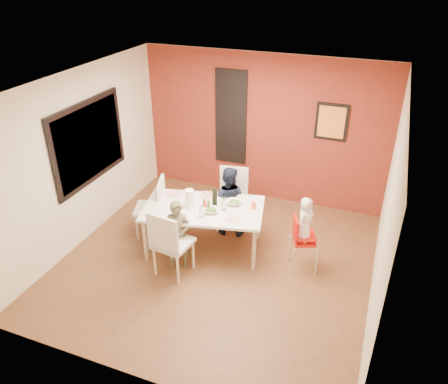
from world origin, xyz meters
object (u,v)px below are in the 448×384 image
at_px(dining_table, 203,211).
at_px(paper_towel_roll, 190,199).
at_px(chair_near, 169,241).
at_px(child_far, 228,201).
at_px(chair_left, 155,204).
at_px(wine_bottle, 215,198).
at_px(chair_far, 233,195).
at_px(child_near, 178,235).
at_px(toddler, 305,219).
at_px(high_chair, 302,239).

height_order(dining_table, paper_towel_roll, paper_towel_roll).
distance_m(chair_near, child_far, 1.41).
relative_size(chair_near, chair_left, 1.06).
bearing_deg(wine_bottle, chair_far, 88.43).
relative_size(dining_table, paper_towel_roll, 6.70).
bearing_deg(child_near, chair_far, 56.50).
distance_m(toddler, paper_towel_roll, 1.73).
bearing_deg(paper_towel_roll, dining_table, 17.46).
bearing_deg(child_far, chair_far, -94.30).
height_order(chair_near, wine_bottle, chair_near).
height_order(dining_table, toddler, toddler).
distance_m(chair_near, chair_far, 1.65).
xyz_separation_m(dining_table, child_near, (-0.18, -0.53, -0.14)).
distance_m(child_far, wine_bottle, 0.57).
bearing_deg(paper_towel_roll, chair_far, 67.74).
height_order(chair_near, chair_far, chair_near).
bearing_deg(toddler, dining_table, 106.77).
height_order(dining_table, child_near, child_near).
xyz_separation_m(chair_near, chair_left, (-0.71, 0.88, -0.03)).
distance_m(chair_left, wine_bottle, 1.11).
bearing_deg(child_far, wine_bottle, 78.28).
xyz_separation_m(chair_near, paper_towel_roll, (-0.00, 0.72, 0.30)).
height_order(dining_table, chair_far, chair_far).
height_order(chair_left, paper_towel_roll, paper_towel_roll).
bearing_deg(high_chair, paper_towel_roll, 72.01).
height_order(chair_left, wine_bottle, wine_bottle).
distance_m(child_near, toddler, 1.84).
relative_size(chair_left, toddler, 1.50).
height_order(toddler, wine_bottle, toddler).
distance_m(high_chair, child_near, 1.79).
distance_m(chair_near, toddler, 1.94).
height_order(dining_table, high_chair, high_chair).
xyz_separation_m(chair_far, toddler, (1.36, -0.76, 0.27)).
relative_size(dining_table, child_near, 1.82).
distance_m(chair_far, paper_towel_roll, 1.01).
xyz_separation_m(chair_left, toddler, (2.44, -0.03, 0.28)).
xyz_separation_m(child_far, paper_towel_roll, (-0.38, -0.64, 0.30)).
distance_m(dining_table, child_far, 0.61).
xyz_separation_m(dining_table, chair_far, (0.17, 0.83, -0.10)).
bearing_deg(dining_table, paper_towel_roll, -162.54).
bearing_deg(child_far, paper_towel_roll, 51.72).
bearing_deg(high_chair, child_far, 46.64).
xyz_separation_m(chair_far, wine_bottle, (-0.02, -0.74, 0.31)).
height_order(chair_near, chair_left, chair_near).
relative_size(chair_far, child_near, 0.95).
distance_m(chair_far, high_chair, 1.55).
distance_m(chair_near, high_chair, 1.90).
bearing_deg(wine_bottle, child_near, -117.84).
bearing_deg(dining_table, chair_far, 78.44).
height_order(chair_left, high_chair, chair_left).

